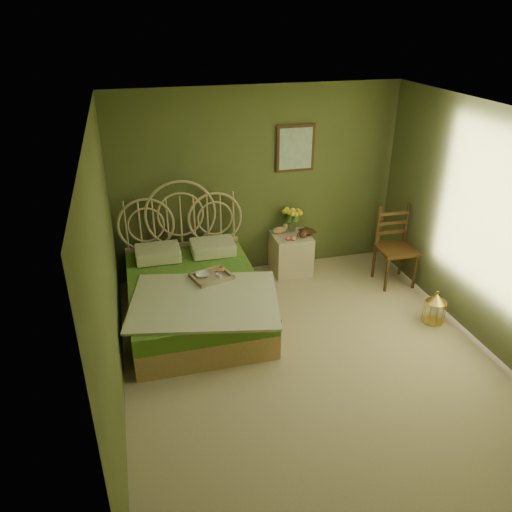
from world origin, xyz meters
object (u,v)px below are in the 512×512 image
object	(u,v)px
nightstand	(291,249)
chair	(394,241)
birdcage	(435,308)
bed	(194,294)

from	to	relation	value
nightstand	chair	size ratio (longest dim) A/B	0.93
chair	birdcage	bearing A→B (deg)	-87.07
bed	nightstand	distance (m)	1.74
chair	nightstand	bearing A→B (deg)	157.69
nightstand	birdcage	xyz separation A→B (m)	(1.28, -1.70, -0.17)
bed	birdcage	bearing A→B (deg)	-17.18
bed	chair	xyz separation A→B (m)	(2.80, 0.24, 0.29)
nightstand	birdcage	world-z (taller)	nightstand
chair	birdcage	size ratio (longest dim) A/B	2.81
chair	birdcage	world-z (taller)	chair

